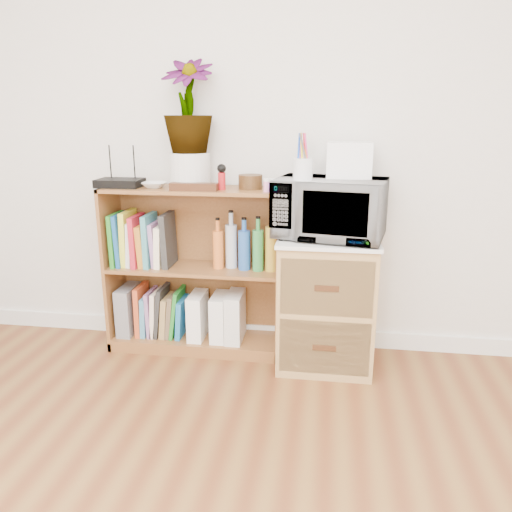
# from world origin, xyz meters

# --- Properties ---
(skirting_board) EXTENTS (4.00, 0.02, 0.10)m
(skirting_board) POSITION_xyz_m (0.00, 2.24, 0.05)
(skirting_board) COLOR white
(skirting_board) RESTS_ON ground
(bookshelf) EXTENTS (1.00, 0.30, 0.95)m
(bookshelf) POSITION_xyz_m (-0.35, 2.10, 0.47)
(bookshelf) COLOR brown
(bookshelf) RESTS_ON ground
(wicker_unit) EXTENTS (0.50, 0.45, 0.70)m
(wicker_unit) POSITION_xyz_m (0.40, 2.02, 0.35)
(wicker_unit) COLOR #9E7542
(wicker_unit) RESTS_ON ground
(microwave) EXTENTS (0.61, 0.47, 0.30)m
(microwave) POSITION_xyz_m (0.40, 2.02, 0.87)
(microwave) COLOR silver
(microwave) RESTS_ON wicker_unit
(pen_cup) EXTENTS (0.10, 0.10, 0.11)m
(pen_cup) POSITION_xyz_m (0.26, 1.94, 1.08)
(pen_cup) COLOR silver
(pen_cup) RESTS_ON microwave
(small_appliance) EXTENTS (0.22, 0.19, 0.18)m
(small_appliance) POSITION_xyz_m (0.49, 2.09, 1.11)
(small_appliance) COLOR white
(small_appliance) RESTS_ON microwave
(router) EXTENTS (0.24, 0.17, 0.04)m
(router) POSITION_xyz_m (-0.76, 2.08, 0.97)
(router) COLOR black
(router) RESTS_ON bookshelf
(white_bowl) EXTENTS (0.13, 0.13, 0.03)m
(white_bowl) POSITION_xyz_m (-0.55, 2.07, 0.97)
(white_bowl) COLOR silver
(white_bowl) RESTS_ON bookshelf
(plant_pot) EXTENTS (0.22, 0.22, 0.19)m
(plant_pot) POSITION_xyz_m (-0.36, 2.12, 1.04)
(plant_pot) COLOR silver
(plant_pot) RESTS_ON bookshelf
(potted_plant) EXTENTS (0.27, 0.27, 0.49)m
(potted_plant) POSITION_xyz_m (-0.36, 2.12, 1.38)
(potted_plant) COLOR #387E32
(potted_plant) RESTS_ON plant_pot
(trinket_box) EXTENTS (0.25, 0.06, 0.04)m
(trinket_box) POSITION_xyz_m (-0.31, 2.00, 0.97)
(trinket_box) COLOR #381B0F
(trinket_box) RESTS_ON bookshelf
(kokeshi_doll) EXTENTS (0.04, 0.04, 0.09)m
(kokeshi_doll) POSITION_xyz_m (-0.17, 2.06, 1.00)
(kokeshi_doll) COLOR #B0151A
(kokeshi_doll) RESTS_ON bookshelf
(wooden_bowl) EXTENTS (0.13, 0.13, 0.08)m
(wooden_bowl) POSITION_xyz_m (-0.03, 2.11, 0.99)
(wooden_bowl) COLOR #34200E
(wooden_bowl) RESTS_ON bookshelf
(paint_jars) EXTENTS (0.12, 0.04, 0.06)m
(paint_jars) POSITION_xyz_m (0.10, 2.01, 0.98)
(paint_jars) COLOR pink
(paint_jars) RESTS_ON bookshelf
(file_box) EXTENTS (0.09, 0.23, 0.28)m
(file_box) POSITION_xyz_m (-0.77, 2.10, 0.21)
(file_box) COLOR slate
(file_box) RESTS_ON bookshelf
(magazine_holder_left) EXTENTS (0.08, 0.21, 0.27)m
(magazine_holder_left) POSITION_xyz_m (-0.34, 2.09, 0.20)
(magazine_holder_left) COLOR white
(magazine_holder_left) RESTS_ON bookshelf
(magazine_holder_mid) EXTENTS (0.08, 0.21, 0.27)m
(magazine_holder_mid) POSITION_xyz_m (-0.21, 2.09, 0.20)
(magazine_holder_mid) COLOR white
(magazine_holder_mid) RESTS_ON bookshelf
(magazine_holder_right) EXTENTS (0.09, 0.23, 0.28)m
(magazine_holder_right) POSITION_xyz_m (-0.12, 2.09, 0.21)
(magazine_holder_right) COLOR silver
(magazine_holder_right) RESTS_ON bookshelf
(cookbooks) EXTENTS (0.33, 0.20, 0.31)m
(cookbooks) POSITION_xyz_m (-0.65, 2.10, 0.64)
(cookbooks) COLOR #268323
(cookbooks) RESTS_ON bookshelf
(liquor_bottles) EXTENTS (0.44, 0.07, 0.32)m
(liquor_bottles) POSITION_xyz_m (-0.01, 2.10, 0.65)
(liquor_bottles) COLOR orange
(liquor_bottles) RESTS_ON bookshelf
(lower_books) EXTENTS (0.29, 0.19, 0.30)m
(lower_books) POSITION_xyz_m (-0.56, 2.10, 0.20)
(lower_books) COLOR #CA4C23
(lower_books) RESTS_ON bookshelf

